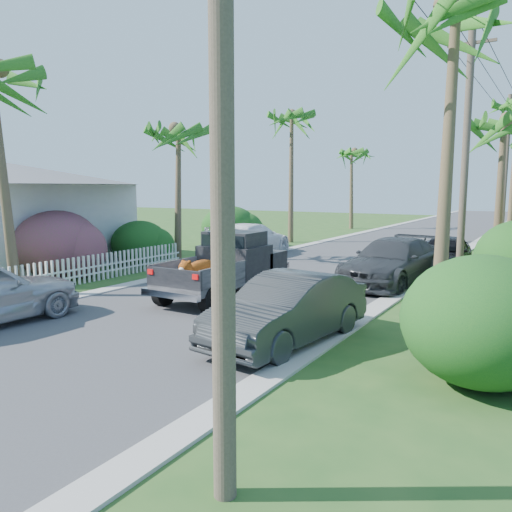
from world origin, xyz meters
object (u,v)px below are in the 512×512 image
Objects in this scene: parked_car_rm at (392,262)px; parked_car_lf at (251,239)px; parked_car_rf at (445,254)px; palm_r_b at (505,121)px; utility_pole_a at (221,72)px; palm_l_c at (292,115)px; house_left at (1,217)px; palm_l_b at (177,129)px; palm_l_d at (352,152)px; palm_r_a at (455,7)px; utility_pole_c at (506,169)px; pickup_truck at (230,264)px; utility_pole_b at (465,155)px; parked_car_rn at (288,310)px.

parked_car_rm is 9.58m from parked_car_lf.
palm_r_b is at bearing -2.18° from parked_car_rf.
utility_pole_a reaches higher than parked_car_rf.
house_left is at bearing -115.02° from palm_l_c.
palm_l_b is 22.00m from palm_l_d.
utility_pole_a is at bearing -95.00° from palm_r_a.
utility_pole_a is (18.60, -9.00, 2.48)m from house_left.
parked_car_rf is at bearing -93.90° from utility_pole_c.
parked_car_rm is 17.18m from utility_pole_c.
palm_r_a is at bearing -52.45° from palm_l_c.
pickup_truck is 17.63m from palm_l_c.
utility_pole_c reaches higher than pickup_truck.
palm_l_b is (-1.80, -3.58, 5.33)m from parked_car_lf.
palm_l_c is 1.19× the size of palm_l_d.
palm_r_b is 21.51m from house_left.
utility_pole_a is at bearing -90.00° from utility_pole_b.
palm_r_b is (13.40, 3.00, -0.20)m from palm_l_b.
palm_l_c is at bearing 85.43° from palm_l_b.
palm_l_d is (-6.16, 27.20, 5.43)m from pickup_truck.
palm_r_a is (12.30, -16.00, -0.49)m from palm_l_c.
pickup_truck is 0.57× the size of utility_pole_b.
palm_l_b reaches higher than parked_car_lf.
parked_car_rf is 13.58m from utility_pole_c.
parked_car_lf is 20.87m from utility_pole_a.
house_left is at bearing -141.12° from palm_l_b.
utility_pole_c is (0.00, 30.00, 0.00)m from utility_pole_a.
palm_l_c is 1.02× the size of house_left.
palm_l_b is at bearing -167.38° from palm_r_b.
palm_l_c is at bearing -83.14° from parked_car_lf.
pickup_truck is 6.03m from parked_car_rm.
pickup_truck is at bearing -123.78° from parked_car_rf.
palm_r_b is 13.11m from utility_pole_c.
utility_pole_c is at bearing 90.00° from utility_pole_b.
parked_car_lf is at bearing 131.67° from parked_car_rn.
pickup_truck is 0.56× the size of palm_l_c.
palm_l_b is at bearing -127.78° from utility_pole_c.
palm_l_d is at bearing 118.37° from parked_car_rf.
parked_car_rm is 1.25× the size of parked_car_rf.
palm_r_b is 0.80× the size of utility_pole_b.
palm_l_b is at bearing 131.53° from utility_pole_a.
palm_l_c is 15.05m from utility_pole_b.
parked_car_rf is 9.73m from parked_car_lf.
parked_car_rm reaches higher than parked_car_rn.
palm_l_d is 24.31m from utility_pole_b.
parked_car_lf reaches higher than parked_car_rf.
palm_l_d reaches higher than parked_car_rn.
palm_l_c reaches higher than parked_car_lf.
palm_l_d reaches higher than palm_r_b.
utility_pole_b is at bearing 46.27° from pickup_truck.
palm_l_b is at bearing 155.39° from palm_r_a.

